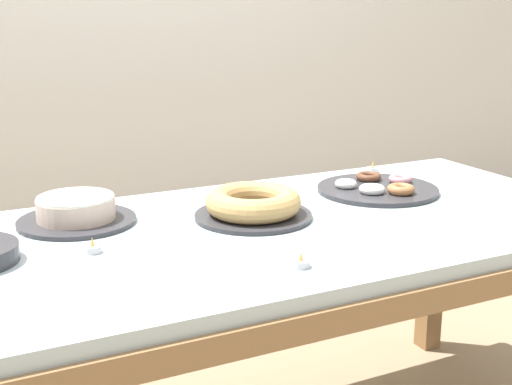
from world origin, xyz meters
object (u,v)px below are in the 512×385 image
object	(u,v)px
pastry_platter	(378,188)
tealight_near_cakes	(93,248)
cake_chocolate_round	(76,212)
tealight_near_front	(373,169)
cake_golden_bundt	(253,205)
tealight_centre	(301,263)

from	to	relation	value
pastry_platter	tealight_near_cakes	xyz separation A→B (m)	(-0.90, -0.15, -0.00)
cake_chocolate_round	pastry_platter	size ratio (longest dim) A/B	0.84
tealight_near_front	pastry_platter	bearing A→B (deg)	-121.94
cake_chocolate_round	pastry_platter	bearing A→B (deg)	-5.84
tealight_near_cakes	tealight_near_front	xyz separation A→B (m)	(1.04, 0.37, 0.00)
cake_golden_bundt	tealight_near_cakes	world-z (taller)	cake_golden_bundt
cake_golden_bundt	pastry_platter	xyz separation A→B (m)	(0.45, 0.07, -0.02)
cake_golden_bundt	tealight_centre	size ratio (longest dim) A/B	7.76
tealight_near_cakes	tealight_near_front	bearing A→B (deg)	19.62
tealight_near_cakes	tealight_centre	size ratio (longest dim) A/B	1.00
cake_chocolate_round	pastry_platter	distance (m)	0.89
tealight_centre	tealight_near_cakes	bearing A→B (deg)	142.38
cake_chocolate_round	tealight_centre	xyz separation A→B (m)	(0.36, -0.53, -0.02)
pastry_platter	tealight_near_cakes	bearing A→B (deg)	-170.50
pastry_platter	tealight_near_front	bearing A→B (deg)	58.06
tealight_centre	tealight_near_front	bearing A→B (deg)	45.07
tealight_near_cakes	tealight_centre	distance (m)	0.48
cake_chocolate_round	pastry_platter	xyz separation A→B (m)	(0.88, -0.09, -0.02)
cake_golden_bundt	tealight_near_cakes	distance (m)	0.45
cake_golden_bundt	tealight_near_cakes	size ratio (longest dim) A/B	7.76
pastry_platter	tealight_centre	size ratio (longest dim) A/B	9.03
pastry_platter	tealight_near_front	distance (m)	0.26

